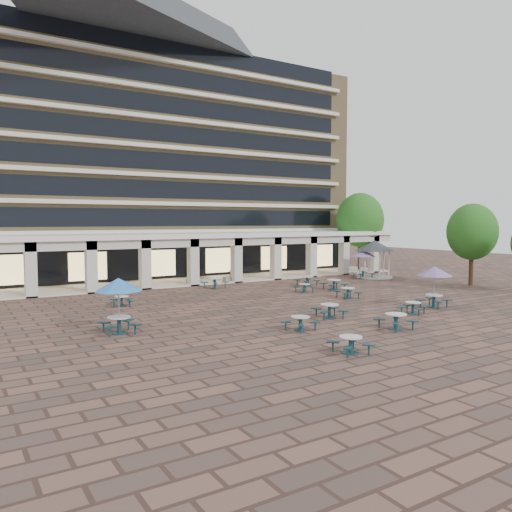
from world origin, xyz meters
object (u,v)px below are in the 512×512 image
object	(u,v)px
picnic_table_1	(351,343)
picnic_table_2	(396,320)
planter_right	(232,276)
planter_left	(195,278)
gazebo	(375,250)
picnic_table_0	(300,322)

from	to	relation	value
picnic_table_1	picnic_table_2	size ratio (longest dim) A/B	0.94
picnic_table_1	planter_right	bearing A→B (deg)	79.00
picnic_table_2	planter_left	size ratio (longest dim) A/B	1.23
gazebo	picnic_table_0	bearing A→B (deg)	-143.32
planter_right	planter_left	bearing A→B (deg)	-180.00
picnic_table_1	planter_right	size ratio (longest dim) A/B	1.16
picnic_table_1	gazebo	distance (m)	28.73
picnic_table_0	picnic_table_1	bearing A→B (deg)	-110.92
gazebo	planter_left	world-z (taller)	gazebo
gazebo	planter_right	size ratio (longest dim) A/B	2.55
planter_left	planter_right	bearing A→B (deg)	0.00
picnic_table_2	picnic_table_1	bearing A→B (deg)	-153.32
planter_right	picnic_table_1	bearing A→B (deg)	-107.68
picnic_table_0	picnic_table_1	size ratio (longest dim) A/B	1.03
gazebo	planter_right	distance (m)	14.18
planter_left	gazebo	bearing A→B (deg)	-14.42
picnic_table_0	picnic_table_2	distance (m)	4.87
picnic_table_1	picnic_table_2	bearing A→B (deg)	30.59
picnic_table_1	planter_left	size ratio (longest dim) A/B	1.16
planter_left	planter_right	xyz separation A→B (m)	(3.60, 0.00, -0.05)
picnic_table_1	planter_left	distance (m)	24.24
planter_right	picnic_table_0	bearing A→B (deg)	-109.31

